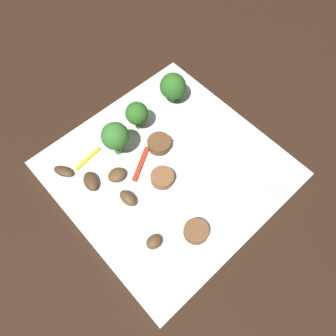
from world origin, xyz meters
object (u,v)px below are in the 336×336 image
at_px(sausage_slice_0, 196,231).
at_px(mushroom_3, 117,175).
at_px(sausage_slice_1, 159,144).
at_px(mushroom_0, 154,242).
at_px(pepper_strip_0, 88,159).
at_px(mushroom_4, 91,181).
at_px(plate, 168,170).
at_px(broccoli_floret_0, 173,87).
at_px(broccoli_floret_1, 115,137).
at_px(mushroom_2, 64,171).
at_px(broccoli_floret_2, 137,114).
at_px(mushroom_1, 126,196).
at_px(pepper_strip_1, 141,164).
at_px(sausage_slice_2, 162,178).
at_px(fork, 236,170).

height_order(sausage_slice_0, mushroom_3, sausage_slice_0).
xyz_separation_m(sausage_slice_0, sausage_slice_1, (-0.13, 0.05, 0.00)).
bearing_deg(mushroom_0, pepper_strip_0, 176.05).
bearing_deg(mushroom_4, mushroom_0, 3.63).
height_order(plate, broccoli_floret_0, broccoli_floret_0).
bearing_deg(mushroom_0, broccoli_floret_1, 159.17).
distance_m(plate, pepper_strip_0, 0.12).
bearing_deg(plate, mushroom_3, -121.60).
bearing_deg(sausage_slice_0, sausage_slice_1, 157.76).
bearing_deg(mushroom_2, broccoli_floret_2, 85.71).
relative_size(broccoli_floret_2, mushroom_4, 1.60).
xyz_separation_m(sausage_slice_0, mushroom_3, (-0.13, -0.02, -0.00)).
height_order(broccoli_floret_1, mushroom_1, broccoli_floret_1).
relative_size(broccoli_floret_0, broccoli_floret_2, 1.06).
distance_m(broccoli_floret_0, broccoli_floret_1, 0.13).
relative_size(mushroom_2, mushroom_4, 0.97).
relative_size(plate, pepper_strip_1, 5.19).
relative_size(sausage_slice_2, mushroom_2, 1.09).
height_order(sausage_slice_0, sausage_slice_1, same).
height_order(sausage_slice_1, mushroom_3, sausage_slice_1).
relative_size(fork, mushroom_1, 6.34).
relative_size(plate, sausage_slice_1, 8.40).
xyz_separation_m(broccoli_floret_1, pepper_strip_1, (0.04, 0.01, -0.04)).
height_order(broccoli_floret_0, broccoli_floret_1, broccoli_floret_1).
height_order(plate, mushroom_3, mushroom_3).
distance_m(sausage_slice_2, mushroom_4, 0.10).
xyz_separation_m(sausage_slice_2, pepper_strip_0, (-0.10, -0.06, -0.00)).
bearing_deg(sausage_slice_1, sausage_slice_2, -37.37).
bearing_deg(pepper_strip_0, fork, 42.64).
relative_size(sausage_slice_2, mushroom_3, 1.25).
bearing_deg(sausage_slice_0, broccoli_floret_1, 178.74).
relative_size(broccoli_floret_0, sausage_slice_1, 1.49).
height_order(mushroom_2, pepper_strip_0, mushroom_2).
xyz_separation_m(mushroom_0, mushroom_2, (-0.16, -0.03, -0.00)).
distance_m(broccoli_floret_1, pepper_strip_0, 0.06).
relative_size(broccoli_floret_2, sausage_slice_1, 1.41).
distance_m(broccoli_floret_0, sausage_slice_2, 0.15).
bearing_deg(broccoli_floret_2, broccoli_floret_1, -73.74).
distance_m(sausage_slice_0, sausage_slice_1, 0.14).
relative_size(sausage_slice_2, mushroom_4, 1.06).
distance_m(mushroom_1, pepper_strip_0, 0.09).
xyz_separation_m(sausage_slice_2, mushroom_0, (0.06, -0.07, -0.00)).
height_order(mushroom_3, pepper_strip_0, mushroom_3).
height_order(broccoli_floret_1, sausage_slice_2, broccoli_floret_1).
bearing_deg(mushroom_1, sausage_slice_0, 19.65).
distance_m(plate, sausage_slice_2, 0.02).
relative_size(mushroom_0, pepper_strip_0, 0.46).
xyz_separation_m(plate, broccoli_floret_0, (-0.09, 0.09, 0.04)).
xyz_separation_m(broccoli_floret_1, sausage_slice_0, (0.17, -0.00, -0.03)).
bearing_deg(sausage_slice_1, mushroom_1, -70.27).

